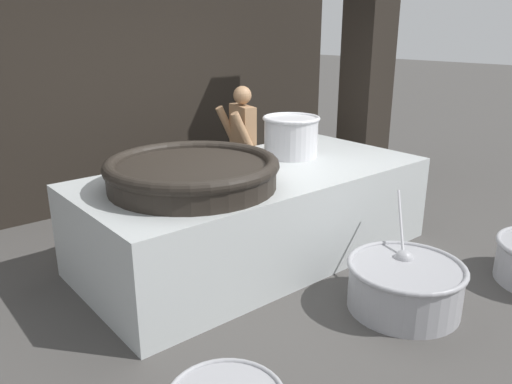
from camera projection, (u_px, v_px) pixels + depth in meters
The scene contains 8 objects.
ground_plane at pixel (256, 253), 5.27m from camera, with size 60.00×60.00×0.00m, color #474442.
back_wall at pixel (133, 68), 6.57m from camera, with size 6.89×0.24×3.53m, color black.
support_pillar at pixel (367, 66), 6.83m from camera, with size 0.53×0.53×3.53m, color black.
hearth_platform at pixel (256, 213), 5.13m from camera, with size 3.55×1.69×0.91m.
giant_wok_near at pixel (192, 172), 4.41m from camera, with size 1.55×1.55×0.27m.
stock_pot at pixel (291, 135), 5.46m from camera, with size 0.63×0.63×0.44m.
cook at pixel (242, 146), 6.22m from camera, with size 0.45×0.63×1.60m.
prep_bowl_vegetables at pixel (405, 284), 4.18m from camera, with size 1.07×1.03×0.81m.
Camera 1 is at (-3.07, -3.69, 2.27)m, focal length 35.00 mm.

